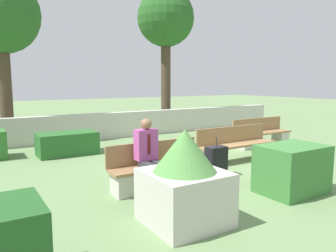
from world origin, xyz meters
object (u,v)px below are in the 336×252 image
(person_seated_man, at_px, (149,153))
(planter_corner_left, at_px, (185,181))
(bench_right_side, at_px, (237,147))
(bench_front, at_px, (158,171))
(suitcase, at_px, (216,162))
(bench_left_side, at_px, (262,135))
(tree_leftmost, at_px, (0,17))
(tree_center_left, at_px, (166,21))

(person_seated_man, relative_size, planter_corner_left, 0.99)
(bench_right_side, bearing_deg, planter_corner_left, -154.04)
(bench_front, height_order, suitcase, bench_front)
(bench_left_side, bearing_deg, planter_corner_left, -148.06)
(person_seated_man, distance_m, suitcase, 1.67)
(suitcase, bearing_deg, bench_front, 179.43)
(tree_leftmost, bearing_deg, suitcase, -65.15)
(bench_front, height_order, tree_center_left, tree_center_left)
(bench_right_side, bearing_deg, tree_center_left, 64.26)
(person_seated_man, bearing_deg, suitcase, 4.53)
(bench_front, relative_size, bench_right_side, 0.86)
(bench_right_side, bearing_deg, bench_front, -174.02)
(bench_front, distance_m, tree_center_left, 9.22)
(bench_left_side, distance_m, bench_right_side, 2.18)
(bench_left_side, relative_size, suitcase, 2.45)
(tree_leftmost, bearing_deg, person_seated_man, -77.59)
(bench_front, relative_size, planter_corner_left, 1.44)
(bench_front, bearing_deg, bench_right_side, 15.85)
(bench_front, distance_m, person_seated_man, 0.49)
(bench_right_side, relative_size, person_seated_man, 1.69)
(bench_front, height_order, planter_corner_left, planter_corner_left)
(bench_left_side, distance_m, tree_center_left, 6.66)
(bench_right_side, height_order, suitcase, bench_right_side)
(planter_corner_left, relative_size, tree_leftmost, 0.25)
(bench_front, xyz_separation_m, person_seated_man, (-0.26, -0.14, 0.39))
(suitcase, distance_m, tree_leftmost, 8.28)
(bench_right_side, bearing_deg, suitcase, -159.44)
(bench_left_side, distance_m, suitcase, 3.70)
(bench_left_side, relative_size, planter_corner_left, 1.55)
(bench_right_side, distance_m, tree_leftmost, 8.28)
(bench_right_side, relative_size, tree_leftmost, 0.42)
(suitcase, distance_m, tree_center_left, 8.67)
(bench_left_side, xyz_separation_m, tree_center_left, (-0.19, 5.23, 4.11))
(bench_front, distance_m, suitcase, 1.35)
(bench_left_side, relative_size, person_seated_man, 1.55)
(tree_center_left, bearing_deg, planter_corner_left, -120.02)
(tree_leftmost, height_order, tree_center_left, tree_center_left)
(planter_corner_left, distance_m, suitcase, 2.36)
(bench_right_side, height_order, planter_corner_left, planter_corner_left)
(tree_leftmost, distance_m, tree_center_left, 6.23)
(planter_corner_left, bearing_deg, tree_center_left, 59.98)
(bench_front, distance_m, bench_right_side, 2.77)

